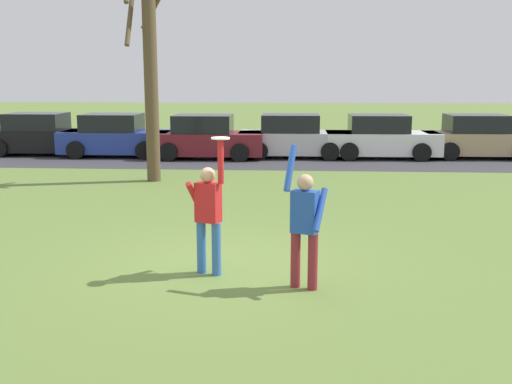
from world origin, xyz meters
The scene contains 12 objects.
ground_plane centered at (0.00, 0.00, 0.00)m, with size 120.00×120.00×0.00m, color olive.
person_catcher centered at (-0.21, -0.42, 0.98)m, with size 0.58×0.48×2.08m.
person_defender centered at (1.23, -0.97, 0.98)m, with size 0.63×0.57×2.04m.
frisbee_disc centered at (0.00, -0.50, 2.09)m, with size 0.27×0.27×0.02m, color white.
parked_car_black centered at (-8.71, 13.43, 0.73)m, with size 4.11×2.06×1.59m.
parked_car_blue centered at (-5.67, 13.12, 0.73)m, with size 4.11×2.06×1.59m.
parked_car_maroon centered at (-2.18, 12.77, 0.73)m, with size 4.11×2.06×1.59m.
parked_car_silver centered at (1.01, 13.25, 0.73)m, with size 4.11×2.06×1.59m.
parked_car_white centered at (4.24, 13.26, 0.73)m, with size 4.11×2.06×1.59m.
parked_car_tan centered at (7.83, 13.55, 0.73)m, with size 4.11×2.06×1.59m.
parking_strip centered at (-0.57, 13.15, 0.00)m, with size 26.08×6.40×0.01m, color #38383D.
bare_tree_tall centered at (-3.02, 7.79, 3.12)m, with size 1.29×1.40×6.94m.
Camera 1 is at (1.09, -9.22, 2.98)m, focal length 42.44 mm.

